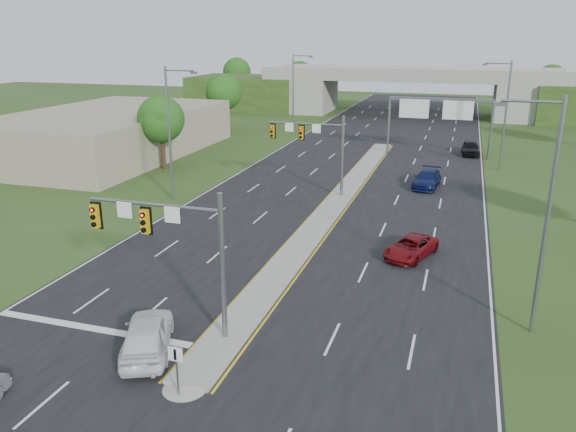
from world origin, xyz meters
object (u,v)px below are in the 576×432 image
(keep_right_sign, at_px, (176,363))
(car_white, at_px, (147,334))
(car_far_b, at_px, (427,179))
(car_far_c, at_px, (471,148))
(overpass, at_px, (409,94))
(sign_gantry, at_px, (438,111))
(signal_mast_far, at_px, (316,142))
(car_far_a, at_px, (411,247))
(signal_mast_near, at_px, (174,239))

(keep_right_sign, distance_m, car_white, 3.85)
(car_far_b, bearing_deg, car_far_c, 82.61)
(overpass, xyz_separation_m, car_white, (-2.83, -82.00, -2.69))
(sign_gantry, bearing_deg, keep_right_sign, -97.70)
(car_white, bearing_deg, car_far_b, -130.39)
(overpass, distance_m, car_white, 82.09)
(car_white, height_order, car_far_c, car_white)
(sign_gantry, bearing_deg, signal_mast_far, -114.11)
(car_white, bearing_deg, overpass, -115.95)
(car_far_a, bearing_deg, car_far_c, 104.61)
(signal_mast_far, bearing_deg, car_far_a, -52.26)
(keep_right_sign, relative_size, overpass, 0.03)
(sign_gantry, bearing_deg, car_white, -101.46)
(car_white, xyz_separation_m, car_far_a, (9.93, 14.82, -0.22))
(car_white, height_order, car_far_a, car_white)
(car_far_a, xyz_separation_m, car_far_c, (3.46, 34.30, 0.18))
(car_far_c, bearing_deg, car_white, -108.34)
(car_far_a, bearing_deg, keep_right_sign, -91.90)
(car_far_b, relative_size, car_far_c, 1.10)
(keep_right_sign, bearing_deg, car_far_b, 79.07)
(signal_mast_far, bearing_deg, overpass, 87.65)
(sign_gantry, bearing_deg, car_far_a, -89.25)
(car_far_c, bearing_deg, overpass, 104.72)
(car_far_b, bearing_deg, signal_mast_near, -100.91)
(signal_mast_near, xyz_separation_m, keep_right_sign, (2.26, -4.45, -3.21))
(sign_gantry, distance_m, overpass, 35.75)
(keep_right_sign, xyz_separation_m, car_white, (-2.83, 2.53, -0.65))
(signal_mast_near, distance_m, keep_right_sign, 5.94)
(overpass, xyz_separation_m, car_far_a, (7.10, -67.18, -2.91))
(signal_mast_far, bearing_deg, car_far_c, 59.97)
(sign_gantry, height_order, car_far_b, sign_gantry)
(car_far_a, bearing_deg, sign_gantry, 111.12)
(signal_mast_far, relative_size, car_far_b, 1.35)
(car_far_a, xyz_separation_m, car_far_b, (-0.31, 17.83, 0.12))
(signal_mast_near, bearing_deg, sign_gantry, 78.75)
(keep_right_sign, height_order, car_far_c, keep_right_sign)
(sign_gantry, xyz_separation_m, car_far_c, (3.88, 2.20, -4.42))
(signal_mast_near, height_order, car_white, signal_mast_near)
(signal_mast_near, height_order, car_far_b, signal_mast_near)
(signal_mast_far, height_order, car_far_b, signal_mast_far)
(sign_gantry, relative_size, car_white, 2.32)
(car_far_a, bearing_deg, car_far_b, 111.38)
(keep_right_sign, height_order, sign_gantry, sign_gantry)
(signal_mast_far, distance_m, overpass, 55.13)
(sign_gantry, height_order, car_far_c, sign_gantry)
(signal_mast_far, relative_size, car_white, 1.40)
(keep_right_sign, relative_size, sign_gantry, 0.19)
(keep_right_sign, xyz_separation_m, car_far_b, (6.79, 35.17, -0.75))
(overpass, bearing_deg, sign_gantry, -79.21)
(signal_mast_near, bearing_deg, car_far_a, 54.01)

